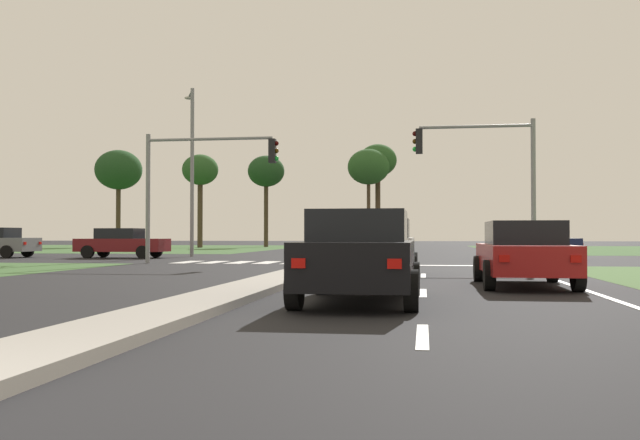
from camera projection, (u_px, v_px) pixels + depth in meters
ground_plane at (350, 259)px, 33.99m from camera, size 200.00×200.00×0.00m
grass_verge_far_left at (91, 248)px, 61.95m from camera, size 35.00×35.00×0.01m
median_island_near at (260, 285)px, 15.20m from camera, size 1.20×22.00×0.14m
median_island_far at (381, 248)px, 58.71m from camera, size 1.20×36.00×0.14m
lane_dash_near at (422, 336)px, 8.00m from camera, size 0.14×2.00×0.01m
lane_dash_second at (423, 293)px, 13.93m from camera, size 0.14×2.00×0.01m
lane_dash_third at (423, 276)px, 19.87m from camera, size 0.14×2.00×0.01m
edge_line_right at (580, 288)px, 15.18m from camera, size 0.14×24.00×0.01m
stop_bar_near at (431, 265)px, 26.51m from camera, size 6.40×0.50×0.01m
crosswalk_bar_near at (187, 262)px, 29.78m from camera, size 0.70×2.80×0.01m
crosswalk_bar_second at (214, 262)px, 29.61m from camera, size 0.70×2.80×0.01m
crosswalk_bar_third at (240, 262)px, 29.44m from camera, size 0.70×2.80×0.01m
crosswalk_bar_fourth at (267, 263)px, 29.28m from camera, size 0.70×2.80×0.01m
crosswalk_bar_fifth at (294, 263)px, 29.11m from camera, size 0.70×2.80×0.01m
crosswalk_bar_sixth at (322, 263)px, 28.94m from camera, size 0.70×2.80×0.01m
crosswalk_bar_seventh at (349, 263)px, 28.77m from camera, size 0.70×2.80×0.01m
car_maroon_near at (122, 243)px, 35.36m from camera, size 4.51×1.96×1.49m
car_teal_second at (348, 239)px, 53.85m from camera, size 2.01×4.56×1.58m
car_black_third at (360, 256)px, 12.05m from camera, size 1.99×4.58×1.57m
car_white_fifth at (381, 247)px, 19.80m from camera, size 2.01×4.18×1.60m
car_navy_sixth at (533, 243)px, 32.69m from camera, size 4.17×2.07×1.52m
car_red_seventh at (523, 253)px, 15.82m from camera, size 1.98×4.59×1.46m
car_silver_eighth at (327, 241)px, 43.54m from camera, size 1.97×4.46×1.48m
traffic_signal_near_left at (198, 172)px, 28.34m from camera, size 5.52×0.32×5.27m
traffic_signal_near_right at (488, 165)px, 26.67m from camera, size 4.60×0.32×5.54m
street_lamp_second at (192, 163)px, 37.72m from camera, size 1.06×1.74×9.01m
treeline_near at (119, 171)px, 69.31m from camera, size 4.59×4.59×9.53m
treeline_second at (200, 172)px, 64.21m from camera, size 3.29×3.29×8.51m
treeline_third at (266, 172)px, 67.70m from camera, size 3.53×3.53×8.80m
treeline_fourth at (369, 167)px, 61.83m from camera, size 3.68×3.68×8.72m
treeline_fifth at (378, 162)px, 63.13m from camera, size 3.40×3.40×9.31m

